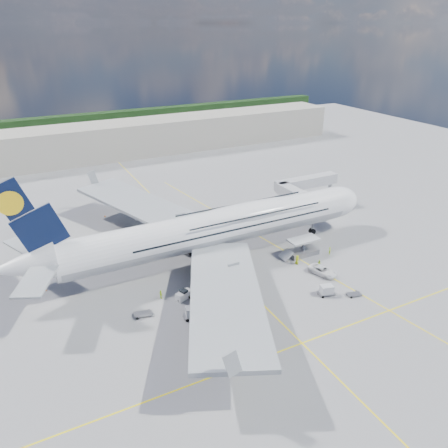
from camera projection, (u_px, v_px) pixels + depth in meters
name	position (u px, v px, depth m)	size (l,w,h in m)	color
ground	(239.00, 281.00, 82.68)	(300.00, 300.00, 0.00)	gray
taxi_line_main	(239.00, 281.00, 82.68)	(0.25, 220.00, 0.01)	#FFE80D
taxi_line_cross	(302.00, 343.00, 66.53)	(120.00, 0.25, 0.01)	#FFE80D
taxi_line_diag	(272.00, 244.00, 96.57)	(0.25, 100.00, 0.01)	#FFE80D
airliner	(216.00, 228.00, 87.99)	(77.26, 79.15, 23.71)	white
jet_bridge	(303.00, 188.00, 109.10)	(18.80, 12.10, 8.50)	#B7B7BC
cargo_loader	(302.00, 249.00, 91.48)	(8.53, 3.20, 3.67)	silver
terminal	(111.00, 141.00, 156.87)	(180.00, 16.00, 12.00)	#B2AD9E
tree_line	(171.00, 115.00, 210.67)	(160.00, 6.00, 8.00)	#193814
dolly_row_a	(193.00, 312.00, 71.90)	(3.49, 2.36, 2.03)	gray
dolly_row_b	(207.00, 319.00, 70.31)	(2.86, 1.55, 1.80)	gray
dolly_row_c	(225.00, 298.00, 76.82)	(2.77, 1.49, 0.40)	gray
dolly_back	(143.00, 314.00, 72.67)	(3.31, 2.21, 0.45)	gray
dolly_nose_far	(354.00, 294.00, 78.07)	(2.87, 2.04, 0.38)	gray
dolly_nose_near	(327.00, 290.00, 77.95)	(3.31, 2.30, 1.91)	gray
baggage_tug	(184.00, 295.00, 76.94)	(3.24, 2.33, 1.84)	silver
catering_truck_inner	(147.00, 237.00, 95.21)	(7.31, 3.77, 4.16)	gray
catering_truck_outer	(126.00, 200.00, 115.55)	(6.74, 4.39, 3.73)	gray
service_van	(322.00, 271.00, 84.44)	(2.62, 5.69, 1.58)	white
crew_nose	(330.00, 251.00, 91.79)	(0.60, 0.39, 1.65)	#BAF019
crew_loader	(319.00, 264.00, 86.91)	(0.78, 0.61, 1.61)	#BBE418
crew_wing	(161.00, 294.00, 76.99)	(0.98, 0.41, 1.68)	#BBEA18
crew_van	(297.00, 260.00, 87.96)	(0.97, 0.63, 1.98)	#CADD17
crew_tug	(253.00, 285.00, 79.73)	(1.15, 0.66, 1.78)	#B6E217
cone_nose	(317.00, 216.00, 109.91)	(0.40, 0.40, 0.51)	orange
cone_wing_left_inner	(144.00, 257.00, 90.55)	(0.40, 0.40, 0.51)	orange
cone_wing_left_outer	(105.00, 216.00, 109.87)	(0.40, 0.40, 0.51)	orange
cone_wing_right_inner	(239.00, 281.00, 82.19)	(0.47, 0.47, 0.60)	orange
cone_wing_right_outer	(220.00, 329.00, 69.31)	(0.42, 0.42, 0.53)	orange
cone_tail	(46.00, 289.00, 79.49)	(0.40, 0.40, 0.51)	orange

